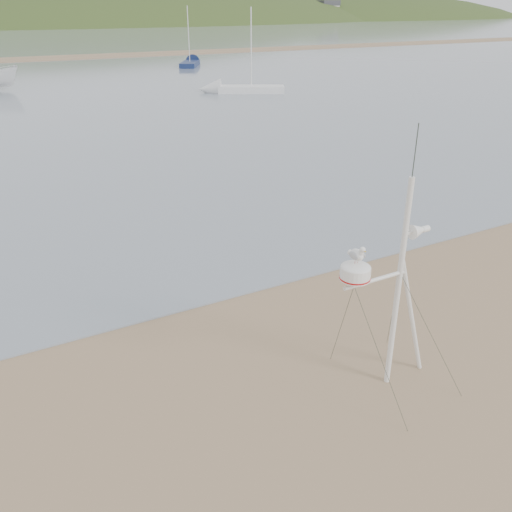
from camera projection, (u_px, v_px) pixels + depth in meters
ground at (132, 480)px, 7.68m from camera, size 560.00×560.00×0.00m
mast_rig at (392, 330)px, 9.19m from camera, size 2.04×2.18×4.60m
sailboat_blue_far at (192, 62)px, 60.77m from camera, size 4.80×6.54×6.62m
sailboat_white_near at (229, 89)px, 41.35m from camera, size 6.51×4.58×6.54m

